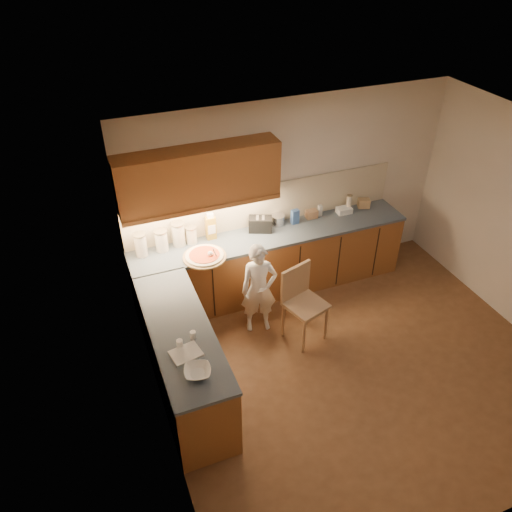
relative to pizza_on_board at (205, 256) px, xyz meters
name	(u,v)px	position (x,y,z in m)	size (l,w,h in m)	color
room	(376,248)	(1.35, -1.50, 0.73)	(4.54, 4.50, 2.62)	brown
l_counter	(246,291)	(0.43, -0.26, -0.48)	(3.77, 2.62, 0.92)	#97592C
backsplash	(264,204)	(0.98, 0.48, 0.27)	(3.75, 0.02, 0.58)	beige
upper_cabinets	(199,177)	(0.08, 0.32, 0.90)	(1.95, 0.36, 0.73)	#97592C
pizza_on_board	(205,256)	(0.00, 0.00, 0.00)	(0.53, 0.53, 0.22)	tan
child	(259,289)	(0.53, -0.46, -0.33)	(0.45, 0.29, 1.23)	white
wooden_chair	(302,299)	(0.96, -0.77, -0.37)	(0.55, 0.55, 0.98)	tan
mixing_bowl	(197,372)	(-0.60, -1.76, 0.01)	(0.25, 0.25, 0.06)	white
canister_a	(141,245)	(-0.70, 0.33, 0.13)	(0.15, 0.15, 0.31)	beige
canister_b	(161,240)	(-0.45, 0.35, 0.12)	(0.16, 0.16, 0.29)	white
canister_c	(179,234)	(-0.22, 0.39, 0.14)	(0.17, 0.17, 0.32)	beige
canister_d	(191,235)	(-0.06, 0.38, 0.10)	(0.15, 0.15, 0.24)	white
oil_jug	(211,227)	(0.20, 0.39, 0.15)	(0.12, 0.09, 0.37)	#B48C24
toaster	(260,224)	(0.86, 0.33, 0.07)	(0.35, 0.28, 0.20)	black
steel_pot	(278,220)	(1.14, 0.38, 0.05)	(0.19, 0.19, 0.14)	#BCBCC2
blue_box	(295,217)	(1.37, 0.33, 0.08)	(0.10, 0.07, 0.20)	#35599F
card_box_a	(312,214)	(1.65, 0.38, 0.03)	(0.16, 0.11, 0.11)	#A97F5B
white_bottle	(320,211)	(1.77, 0.38, 0.06)	(0.05, 0.05, 0.16)	silver
flat_pack	(344,210)	(2.13, 0.33, 0.02)	(0.21, 0.14, 0.08)	white
tall_jar	(349,203)	(2.21, 0.36, 0.10)	(0.08, 0.08, 0.25)	beige
card_box_b	(364,203)	(2.47, 0.37, 0.04)	(0.16, 0.12, 0.12)	tan
dough_cloth	(186,353)	(-0.63, -1.47, -0.01)	(0.28, 0.22, 0.02)	silver
spice_jar_a	(180,343)	(-0.66, -1.35, 0.02)	(0.06, 0.06, 0.08)	white
spice_jar_b	(193,335)	(-0.51, -1.28, 0.02)	(0.06, 0.06, 0.08)	white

